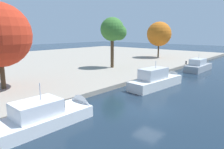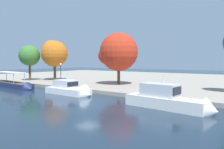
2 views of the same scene
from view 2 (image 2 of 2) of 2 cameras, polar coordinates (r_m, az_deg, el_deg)
The scene contains 9 objects.
ground_plane at distance 25.63m, azimuth -6.53°, elevation -8.05°, with size 220.00×220.00×0.00m, color #192838.
dock_promenade at distance 56.08m, azimuth 18.32°, elevation -1.59°, with size 120.00×55.00×0.57m, color gray.
tour_boat_0 at distance 46.90m, azimuth -25.03°, elevation -2.67°, with size 15.26×3.53×3.98m.
motor_yacht_1 at distance 33.96m, azimuth -10.88°, elevation -4.20°, with size 8.72×3.10×4.60m.
motor_yacht_2 at distance 24.21m, azimuth 14.93°, elevation -6.96°, with size 10.14×3.43×4.37m.
lamp_post at distance 43.02m, azimuth -13.45°, elevation 0.60°, with size 0.37×0.37×4.16m.
tree_0 at distance 42.09m, azimuth 1.74°, elevation 5.79°, with size 7.47×7.47×10.11m.
tree_3 at distance 53.80m, azimuth -15.25°, elevation 5.62°, with size 6.36×6.29×9.66m.
tree_4 at distance 55.02m, azimuth -21.12°, elevation 4.83°, with size 4.92×4.92×8.38m.
Camera 2 is at (17.04, -18.44, 5.15)m, focal length 34.42 mm.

